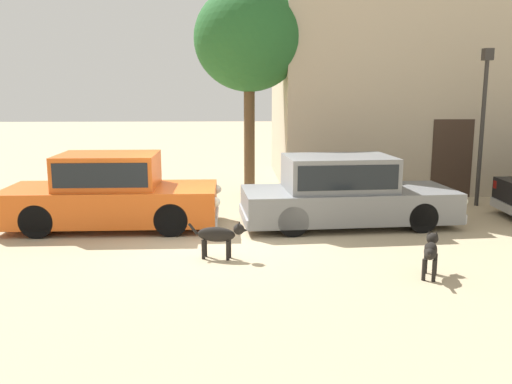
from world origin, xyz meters
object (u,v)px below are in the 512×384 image
stray_dog_tan (431,250)px  acacia_tree_left (249,40)px  parked_sedan_second (344,191)px  stray_dog_spotted (220,235)px  street_lamp (484,107)px  parked_sedan_nearest (111,192)px

stray_dog_tan → acacia_tree_left: (-2.63, 6.99, 3.75)m
parked_sedan_second → stray_dog_spotted: (-2.58, -2.25, -0.33)m
street_lamp → acacia_tree_left: (-5.67, 1.82, 1.72)m
stray_dog_spotted → acacia_tree_left: (0.66, 5.95, 3.76)m
parked_sedan_nearest → stray_dog_spotted: (2.34, -2.27, -0.34)m
parked_sedan_second → street_lamp: 4.54m
stray_dog_spotted → acacia_tree_left: size_ratio=0.19×
parked_sedan_nearest → acacia_tree_left: acacia_tree_left is taller
parked_sedan_second → acacia_tree_left: 5.40m
street_lamp → acacia_tree_left: size_ratio=0.68×
parked_sedan_second → acacia_tree_left: bearing=113.0°
stray_dog_spotted → stray_dog_tan: bearing=-5.8°
stray_dog_spotted → street_lamp: street_lamp is taller
stray_dog_spotted → stray_dog_tan: stray_dog_spotted is taller
parked_sedan_nearest → acacia_tree_left: (3.01, 3.69, 3.42)m
parked_sedan_nearest → street_lamp: (8.68, 1.87, 1.70)m
parked_sedan_second → acacia_tree_left: (-1.92, 3.70, 3.43)m
stray_dog_spotted → street_lamp: 7.84m
parked_sedan_second → stray_dog_tan: 3.38m
stray_dog_spotted → stray_dog_tan: 3.45m
acacia_tree_left → parked_sedan_nearest: bearing=-129.2°
stray_dog_spotted → acacia_tree_left: acacia_tree_left is taller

